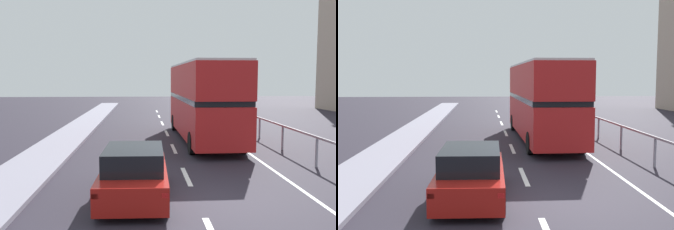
{
  "view_description": "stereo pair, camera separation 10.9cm",
  "coord_description": "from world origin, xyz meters",
  "views": [
    {
      "loc": [
        -1.49,
        -10.0,
        3.33
      ],
      "look_at": [
        -0.47,
        4.94,
        1.89
      ],
      "focal_mm": 40.86,
      "sensor_mm": 36.0,
      "label": 1
    },
    {
      "loc": [
        -1.39,
        -10.01,
        3.33
      ],
      "look_at": [
        -0.47,
        4.94,
        1.89
      ],
      "focal_mm": 40.86,
      "sensor_mm": 36.0,
      "label": 2
    }
  ],
  "objects": [
    {
      "name": "hatchback_car_near",
      "position": [
        -1.72,
        0.44,
        0.69
      ],
      "size": [
        1.91,
        4.27,
        1.45
      ],
      "rotation": [
        0.0,
        0.0,
        -0.03
      ],
      "color": "#A01712",
      "rests_on": "ground"
    },
    {
      "name": "bridge_side_railing",
      "position": [
        5.06,
        9.0,
        0.94
      ],
      "size": [
        0.1,
        42.0,
        1.17
      ],
      "color": "gray",
      "rests_on": "ground"
    },
    {
      "name": "ground_plane",
      "position": [
        0.0,
        0.0,
        -0.05
      ],
      "size": [
        75.4,
        120.0,
        0.1
      ],
      "primitive_type": "cube",
      "color": "#29242F"
    },
    {
      "name": "double_decker_bus_red",
      "position": [
        1.76,
        10.29,
        2.22
      ],
      "size": [
        2.68,
        10.91,
        4.14
      ],
      "rotation": [
        0.0,
        0.0,
        0.01
      ],
      "color": "#AF1A1B",
      "rests_on": "ground"
    },
    {
      "name": "lane_paint_markings",
      "position": [
        1.99,
        8.56,
        0.0
      ],
      "size": [
        3.41,
        46.0,
        0.01
      ],
      "color": "silver",
      "rests_on": "ground"
    }
  ]
}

